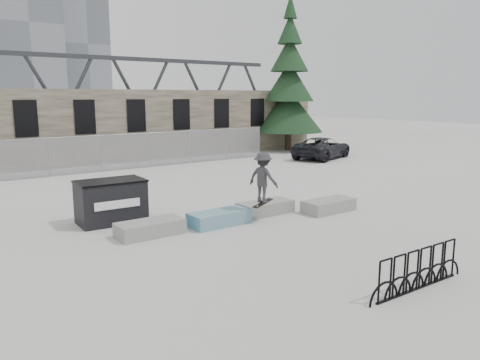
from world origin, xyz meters
name	(u,v)px	position (x,y,z in m)	size (l,w,h in m)	color
ground	(235,220)	(0.00, 0.00, 0.00)	(120.00, 120.00, 0.00)	beige
stone_wall	(79,127)	(0.00, 16.24, 2.26)	(36.00, 2.58, 4.50)	brown
chainlink_fence	(102,153)	(0.00, 12.50, 1.04)	(22.06, 0.06, 2.02)	gray
planter_far_left	(150,227)	(-3.11, 0.03, 0.24)	(2.00, 0.90, 0.45)	gray
planter_center_left	(219,217)	(-0.79, -0.22, 0.24)	(2.00, 0.90, 0.45)	teal
planter_center_right	(265,207)	(1.32, 0.00, 0.24)	(2.00, 0.90, 0.45)	gray
planter_offset	(329,205)	(3.37, -1.11, 0.24)	(2.00, 0.90, 0.45)	gray
dumpster	(111,201)	(-3.49, 2.12, 0.72)	(2.22, 1.42, 1.42)	black
bike_rack	(419,270)	(-0.18, -7.03, 0.44)	(3.14, 0.14, 0.90)	black
spruce_tree	(289,90)	(15.29, 14.30, 4.50)	(5.19, 5.19, 11.50)	#38281E
truss_bridge	(62,95)	(10.00, 55.00, 4.13)	(70.00, 3.00, 9.80)	#2D3033
suv	(322,148)	(13.81, 9.26, 0.70)	(2.33, 5.06, 1.41)	black
skateboarder	(263,178)	(0.53, -0.83, 1.51)	(0.91, 1.21, 1.79)	#302F32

